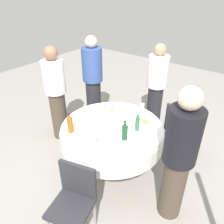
{
  "coord_description": "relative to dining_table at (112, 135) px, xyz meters",
  "views": [
    {
      "loc": [
        1.49,
        -1.94,
        2.42
      ],
      "look_at": [
        0.0,
        0.0,
        0.96
      ],
      "focal_mm": 35.94,
      "sensor_mm": 36.0,
      "label": 1
    }
  ],
  "objects": [
    {
      "name": "wine_glass_inner",
      "position": [
        0.14,
        0.54,
        0.25
      ],
      "size": [
        0.06,
        0.06,
        0.15
      ],
      "color": "white",
      "rests_on": "dining_table"
    },
    {
      "name": "plate_rear",
      "position": [
        0.32,
        0.33,
        0.16
      ],
      "size": [
        0.25,
        0.25,
        0.04
      ],
      "color": "white",
      "rests_on": "dining_table"
    },
    {
      "name": "dining_table",
      "position": [
        0.0,
        0.0,
        0.0
      ],
      "size": [
        1.38,
        1.38,
        0.74
      ],
      "color": "white",
      "rests_on": "ground_plane"
    },
    {
      "name": "person_east",
      "position": [
        -0.95,
        0.7,
        0.28
      ],
      "size": [
        0.34,
        0.34,
        1.67
      ],
      "rotation": [
        0.0,
        0.0,
        0.94
      ],
      "color": "#26262B",
      "rests_on": "ground_plane"
    },
    {
      "name": "plate_outer",
      "position": [
        0.13,
        0.06,
        0.16
      ],
      "size": [
        0.21,
        0.21,
        0.02
      ],
      "color": "white",
      "rests_on": "dining_table"
    },
    {
      "name": "wine_glass_far",
      "position": [
        0.55,
        -0.03,
        0.24
      ],
      "size": [
        0.06,
        0.06,
        0.13
      ],
      "color": "white",
      "rests_on": "dining_table"
    },
    {
      "name": "bottle_dark_green_mid",
      "position": [
        0.29,
        -0.12,
        0.27
      ],
      "size": [
        0.07,
        0.07,
        0.26
      ],
      "color": "#194728",
      "rests_on": "dining_table"
    },
    {
      "name": "person_mid",
      "position": [
        -1.2,
        0.08,
        0.25
      ],
      "size": [
        0.34,
        0.34,
        1.6
      ],
      "rotation": [
        0.0,
        0.0,
        1.5
      ],
      "color": "#4C3F33",
      "rests_on": "ground_plane"
    },
    {
      "name": "chair_far",
      "position": [
        0.62,
        0.77,
        -0.07
      ],
      "size": [
        0.56,
        0.56,
        0.87
      ],
      "rotation": [
        0.0,
        0.0,
        -0.68
      ],
      "color": "#2D2D33",
      "rests_on": "ground_plane"
    },
    {
      "name": "plate_front",
      "position": [
        -0.22,
        0.26,
        0.16
      ],
      "size": [
        0.21,
        0.21,
        0.04
      ],
      "color": "white",
      "rests_on": "dining_table"
    },
    {
      "name": "plate_south",
      "position": [
        -0.23,
        -0.09,
        0.16
      ],
      "size": [
        0.22,
        0.22,
        0.02
      ],
      "color": "white",
      "rests_on": "dining_table"
    },
    {
      "name": "person_west",
      "position": [
        0.98,
        -0.16,
        0.27
      ],
      "size": [
        0.34,
        0.34,
        1.64
      ],
      "rotation": [
        0.0,
        0.0,
        4.55
      ],
      "color": "#4C3F33",
      "rests_on": "ground_plane"
    },
    {
      "name": "person_near",
      "position": [
        -0.05,
        1.32,
        0.22
      ],
      "size": [
        0.34,
        0.34,
        1.56
      ],
      "rotation": [
        0.0,
        0.0,
        0.04
      ],
      "color": "#26262B",
      "rests_on": "ground_plane"
    },
    {
      "name": "fork_near",
      "position": [
        0.43,
        -0.19,
        0.15
      ],
      "size": [
        0.14,
        0.14,
        0.0
      ],
      "primitive_type": "cube",
      "rotation": [
        0.0,
        0.0,
        5.48
      ],
      "color": "silver",
      "rests_on": "dining_table"
    },
    {
      "name": "knife_mid",
      "position": [
        -0.47,
        0.27,
        0.15
      ],
      "size": [
        0.06,
        0.18,
        0.0
      ],
      "primitive_type": "cube",
      "rotation": [
        0.0,
        0.0,
        4.45
      ],
      "color": "silver",
      "rests_on": "dining_table"
    },
    {
      "name": "bottle_clear_east",
      "position": [
        -0.06,
        -0.01,
        0.3
      ],
      "size": [
        0.06,
        0.06,
        0.33
      ],
      "color": "silver",
      "rests_on": "dining_table"
    },
    {
      "name": "bottle_amber_near",
      "position": [
        -0.33,
        -0.42,
        0.28
      ],
      "size": [
        0.07,
        0.07,
        0.28
      ],
      "color": "#8C5619",
      "rests_on": "dining_table"
    },
    {
      "name": "bottle_green_west",
      "position": [
        0.31,
        0.13,
        0.28
      ],
      "size": [
        0.06,
        0.06,
        0.28
      ],
      "color": "#2D6B38",
      "rests_on": "dining_table"
    },
    {
      "name": "ground_plane",
      "position": [
        0.0,
        0.0,
        -0.59
      ],
      "size": [
        10.0,
        10.0,
        0.0
      ],
      "primitive_type": "plane",
      "color": "gray"
    },
    {
      "name": "wine_glass_east",
      "position": [
        0.02,
        -0.15,
        0.25
      ],
      "size": [
        0.07,
        0.07,
        0.14
      ],
      "color": "white",
      "rests_on": "dining_table"
    },
    {
      "name": "wine_glass_left",
      "position": [
        0.05,
        -0.41,
        0.25
      ],
      "size": [
        0.06,
        0.06,
        0.14
      ],
      "color": "white",
      "rests_on": "dining_table"
    },
    {
      "name": "chair_inner",
      "position": [
        0.27,
        -0.98,
        -0.07
      ],
      "size": [
        0.49,
        0.49,
        0.87
      ],
      "rotation": [
        0.0,
        0.0,
        3.41
      ],
      "color": "#2D2D33",
      "rests_on": "ground_plane"
    }
  ]
}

